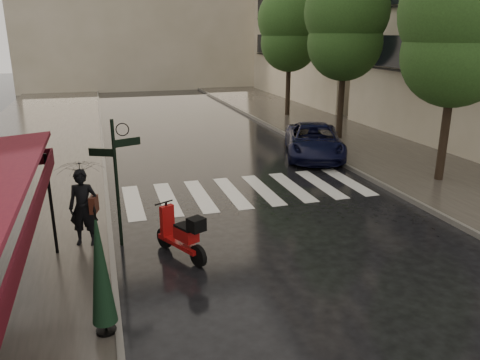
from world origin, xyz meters
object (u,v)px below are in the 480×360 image
parked_car (314,141)px  pedestrian_with_umbrella (80,176)px  scooter (182,235)px  parasol_back (100,268)px

parked_car → pedestrian_with_umbrella: bearing=-124.1°
pedestrian_with_umbrella → parked_car: 11.14m
scooter → parked_car: bearing=21.6°
parasol_back → pedestrian_with_umbrella: bearing=95.3°
scooter → parasol_back: 3.22m
parked_car → parasol_back: (-8.65, -10.21, 0.65)m
parked_car → parasol_back: bearing=-110.1°
pedestrian_with_umbrella → parasol_back: size_ratio=1.14×
pedestrian_with_umbrella → parasol_back: bearing=-70.2°
scooter → parasol_back: parasol_back is taller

